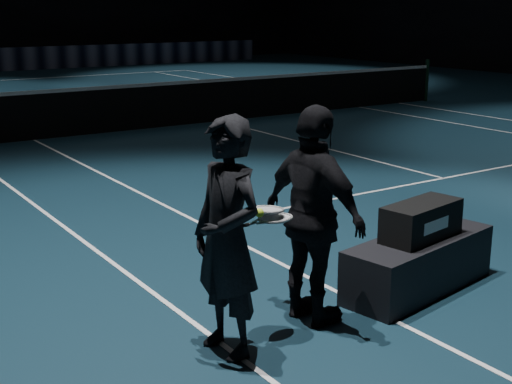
# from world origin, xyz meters

# --- Properties ---
(floor) EXTENTS (36.00, 36.00, 0.00)m
(floor) POSITION_xyz_m (0.00, 0.00, 0.00)
(floor) COLOR #0D2432
(floor) RESTS_ON ground
(court_lines) EXTENTS (10.98, 23.78, 0.01)m
(court_lines) POSITION_xyz_m (0.00, 0.00, 0.00)
(court_lines) COLOR white
(court_lines) RESTS_ON floor
(net_post_right) EXTENTS (0.10, 0.10, 1.10)m
(net_post_right) POSITION_xyz_m (6.40, 0.00, 0.55)
(net_post_right) COLOR black
(net_post_right) RESTS_ON floor
(net_mesh) EXTENTS (12.80, 0.02, 0.86)m
(net_mesh) POSITION_xyz_m (0.00, 0.00, 0.45)
(net_mesh) COLOR black
(net_mesh) RESTS_ON floor
(net_tape) EXTENTS (12.80, 0.03, 0.07)m
(net_tape) POSITION_xyz_m (0.00, 0.00, 0.92)
(net_tape) COLOR white
(net_tape) RESTS_ON net_mesh
(sponsor_backdrop) EXTENTS (22.00, 0.15, 0.90)m
(sponsor_backdrop) POSITION_xyz_m (0.00, 15.50, 0.45)
(sponsor_backdrop) COLOR black
(sponsor_backdrop) RESTS_ON floor
(player_bench) EXTENTS (1.69, 0.82, 0.48)m
(player_bench) POSITION_xyz_m (-3.46, -9.20, 0.24)
(player_bench) COLOR black
(player_bench) RESTS_ON floor
(racket_bag) EXTENTS (0.86, 0.48, 0.32)m
(racket_bag) POSITION_xyz_m (-3.46, -9.20, 0.65)
(racket_bag) COLOR black
(racket_bag) RESTS_ON player_bench
(bag_signature) EXTENTS (0.37, 0.07, 0.11)m
(bag_signature) POSITION_xyz_m (-3.46, -9.38, 0.65)
(bag_signature) COLOR white
(bag_signature) RESTS_ON racket_bag
(player_a) EXTENTS (0.50, 0.69, 1.76)m
(player_a) POSITION_xyz_m (-5.50, -9.27, 0.88)
(player_a) COLOR black
(player_a) RESTS_ON floor
(player_b) EXTENTS (0.55, 1.07, 1.76)m
(player_b) POSITION_xyz_m (-4.65, -9.19, 0.88)
(player_b) COLOR black
(player_b) RESTS_ON floor
(racket_lower) EXTENTS (0.70, 0.28, 0.03)m
(racket_lower) POSITION_xyz_m (-5.05, -9.23, 0.94)
(racket_lower) COLOR black
(racket_lower) RESTS_ON player_a
(racket_upper) EXTENTS (0.71, 0.33, 0.10)m
(racket_upper) POSITION_xyz_m (-5.10, -9.19, 1.01)
(racket_upper) COLOR black
(racket_upper) RESTS_ON player_b
(tennis_balls) EXTENTS (0.12, 0.10, 0.12)m
(tennis_balls) POSITION_xyz_m (-5.25, -9.24, 1.04)
(tennis_balls) COLOR #A9CC2B
(tennis_balls) RESTS_ON racket_upper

